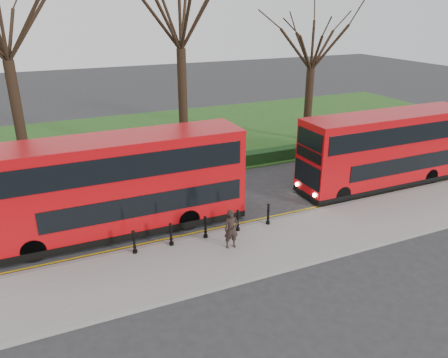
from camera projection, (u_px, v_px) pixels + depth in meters
name	position (u px, v px, depth m)	size (l,w,h in m)	color
ground	(215.00, 223.00, 21.06)	(120.00, 120.00, 0.00)	#28282B
pavement	(242.00, 252.00, 18.49)	(60.00, 4.00, 0.15)	gray
kerb	(223.00, 231.00, 20.18)	(60.00, 0.25, 0.16)	slate
grass_verge	(139.00, 141.00, 33.76)	(60.00, 18.00, 0.06)	#244E1A
hedge	(171.00, 170.00, 26.67)	(60.00, 0.90, 0.80)	black
yellow_line_outer	(220.00, 229.00, 20.46)	(60.00, 0.10, 0.01)	yellow
yellow_line_inner	(219.00, 228.00, 20.63)	(60.00, 0.10, 0.01)	yellow
tree_left	(0.00, 16.00, 23.06)	(8.15, 8.15, 12.73)	black
tree_mid	(180.00, 9.00, 26.74)	(8.43, 8.43, 13.18)	black
tree_right	(313.00, 43.00, 31.42)	(6.37, 6.37, 9.95)	black
bollard_row	(205.00, 227.00, 19.29)	(6.52, 0.15, 1.00)	black
bus_lead	(121.00, 185.00, 19.59)	(11.27, 2.59, 4.48)	#B30A0E
bus_rear	(386.00, 150.00, 24.77)	(10.65, 2.45, 4.24)	#B30A0E
pedestrian	(231.00, 229.00, 18.38)	(0.63, 0.41, 1.72)	black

